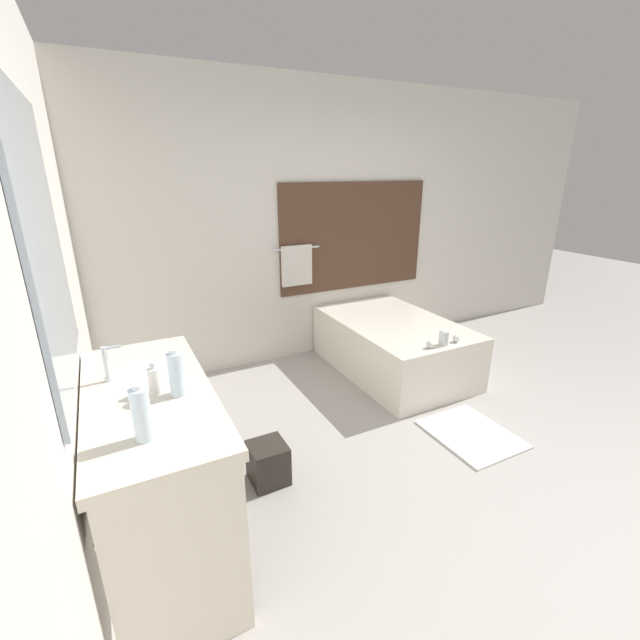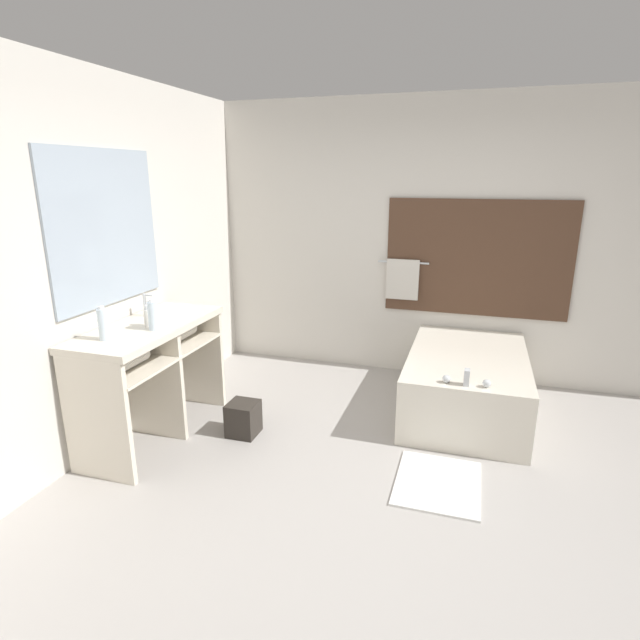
% 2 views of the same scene
% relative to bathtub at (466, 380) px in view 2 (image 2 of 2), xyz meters
% --- Properties ---
extents(ground_plane, '(16.00, 16.00, 0.00)m').
position_rel_bathtub_xyz_m(ground_plane, '(-0.39, -1.42, -0.28)').
color(ground_plane, '#A8A39E').
rests_on(ground_plane, ground).
extents(wall_back_with_blinds, '(7.40, 0.13, 2.70)m').
position_rel_bathtub_xyz_m(wall_back_with_blinds, '(-0.37, 0.80, 1.06)').
color(wall_back_with_blinds, silver).
rests_on(wall_back_with_blinds, ground_plane).
extents(wall_left_with_mirror, '(0.08, 7.40, 2.70)m').
position_rel_bathtub_xyz_m(wall_left_with_mirror, '(-2.62, -1.42, 1.07)').
color(wall_left_with_mirror, silver).
rests_on(wall_left_with_mirror, ground_plane).
extents(vanity_counter, '(0.56, 1.28, 0.91)m').
position_rel_bathtub_xyz_m(vanity_counter, '(-2.29, -1.14, 0.37)').
color(vanity_counter, beige).
rests_on(vanity_counter, ground_plane).
extents(sink_faucet, '(0.09, 0.04, 0.18)m').
position_rel_bathtub_xyz_m(sink_faucet, '(-2.45, -0.97, 0.71)').
color(sink_faucet, silver).
rests_on(sink_faucet, vanity_counter).
extents(bathtub, '(0.97, 1.53, 0.64)m').
position_rel_bathtub_xyz_m(bathtub, '(0.00, 0.00, 0.00)').
color(bathtub, silver).
rests_on(bathtub, ground_plane).
extents(water_bottle_1, '(0.07, 0.07, 0.23)m').
position_rel_bathtub_xyz_m(water_bottle_1, '(-2.34, -1.56, 0.74)').
color(water_bottle_1, silver).
rests_on(water_bottle_1, vanity_counter).
extents(water_bottle_2, '(0.07, 0.07, 0.23)m').
position_rel_bathtub_xyz_m(water_bottle_2, '(-2.17, -1.26, 0.73)').
color(water_bottle_2, silver).
rests_on(water_bottle_2, vanity_counter).
extents(soap_dispenser, '(0.06, 0.06, 0.15)m').
position_rel_bathtub_xyz_m(soap_dispenser, '(-2.26, -1.20, 0.69)').
color(soap_dispenser, white).
rests_on(soap_dispenser, vanity_counter).
extents(waste_bin, '(0.23, 0.23, 0.27)m').
position_rel_bathtub_xyz_m(waste_bin, '(-1.65, -0.95, -0.15)').
color(waste_bin, '#2D2823').
rests_on(waste_bin, ground_plane).
extents(bath_mat, '(0.55, 0.65, 0.02)m').
position_rel_bathtub_xyz_m(bath_mat, '(-0.12, -1.18, -0.28)').
color(bath_mat, white).
rests_on(bath_mat, ground_plane).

